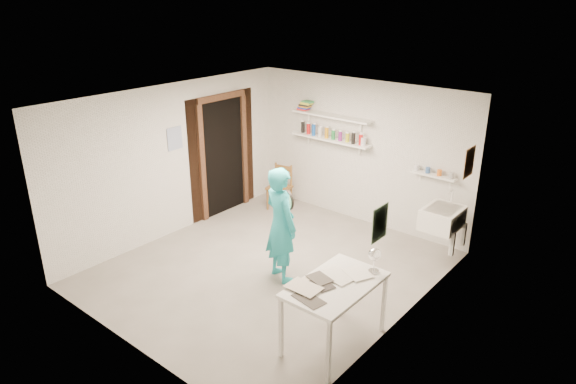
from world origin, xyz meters
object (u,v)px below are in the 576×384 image
Objects in this scene: work_table at (334,314)px; man at (281,225)px; wooden_chair at (279,188)px; desk_lamp at (375,254)px; wall_clock at (287,200)px; belfast_sink at (442,218)px.

man is at bearing 152.61° from work_table.
wooden_chair is at bearing -31.68° from man.
desk_lamp is (1.56, -0.24, 0.20)m from man.
man is at bearing 171.09° from desk_lamp.
wall_clock is 1.98× the size of desk_lamp.
belfast_sink is 4.13× the size of desk_lamp.
belfast_sink is 0.74× the size of wooden_chair.
work_table is 8.00× the size of desk_lamp.
man is 2.42m from wooden_chair.
belfast_sink is at bearing -112.35° from man.
belfast_sink reaches higher than wooden_chair.
work_table is at bearing 170.03° from man.
man reaches higher than wooden_chair.
wall_clock is 1.69m from desk_lamp.
belfast_sink is 3.06m from wooden_chair.
wall_clock reaches higher than desk_lamp.
belfast_sink is 2.23m from wall_clock.
desk_lamp is (0.19, 0.47, 0.61)m from work_table.
wooden_chair is at bearing 150.62° from wall_clock.
work_table is at bearing -92.53° from belfast_sink.
work_table is (1.44, -0.92, -0.68)m from wall_clock.
man is 1.98× the size of wooden_chair.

